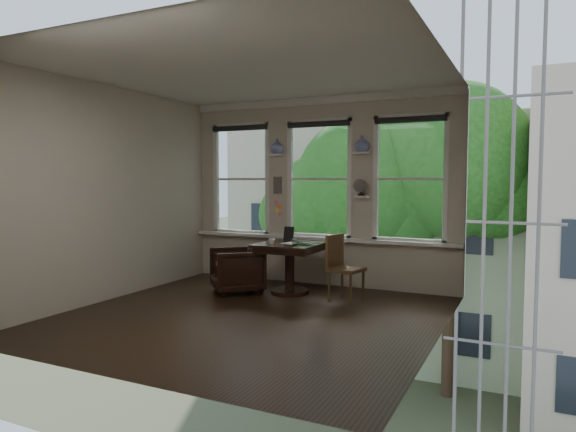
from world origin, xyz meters
The scene contains 25 objects.
ground centered at (0.00, 0.00, 0.00)m, with size 4.50×4.50×0.00m, color black.
ceiling centered at (0.00, 0.00, 3.00)m, with size 4.50×4.50×0.00m, color silver.
wall_back centered at (0.00, 2.25, 1.50)m, with size 4.50×4.50×0.00m, color beige.
wall_front centered at (0.00, -2.25, 1.50)m, with size 4.50×4.50×0.00m, color beige.
wall_left centered at (-2.25, 0.00, 1.50)m, with size 4.50×4.50×0.00m, color beige.
wall_right centered at (2.25, 0.00, 1.50)m, with size 4.50×4.50×0.00m, color beige.
window_left centered at (-1.45, 2.25, 1.70)m, with size 1.10×0.12×1.90m, color white, non-canonical shape.
window_center centered at (0.00, 2.25, 1.70)m, with size 1.10×0.12×1.90m, color white, non-canonical shape.
window_right centered at (1.45, 2.25, 1.70)m, with size 1.10×0.12×1.90m, color white, non-canonical shape.
shelf_left centered at (-0.72, 2.15, 2.10)m, with size 0.26×0.16×0.03m, color white.
shelf_right centered at (0.72, 2.15, 2.10)m, with size 0.26×0.16×0.03m, color white.
intercom centered at (-0.72, 2.18, 1.60)m, with size 0.14×0.06×0.28m, color #59544F.
sticky_notes centered at (-0.72, 2.19, 1.25)m, with size 0.16×0.01×0.24m, color pink, non-canonical shape.
desk_fan centered at (0.72, 2.13, 1.53)m, with size 0.20×0.20×0.24m, color #59544F, non-canonical shape.
vase_left centered at (-0.72, 2.15, 2.24)m, with size 0.24×0.24×0.25m, color silver.
vase_right centered at (0.72, 2.15, 2.24)m, with size 0.24×0.24×0.25m, color silver.
table centered at (-0.12, 1.36, 0.38)m, with size 0.90×0.90×0.75m, color black, non-canonical shape.
armchair_left centered at (-0.87, 1.09, 0.33)m, with size 0.71×0.74×0.67m, color black.
cushion_red centered at (-0.87, 1.09, 0.45)m, with size 0.45×0.45×0.06m, color maroon.
side_chair_right centered at (0.81, 1.24, 0.46)m, with size 0.42×0.42×0.92m, color #462F19, non-canonical shape.
laptop centered at (0.13, 1.29, 0.76)m, with size 0.36×0.24×0.03m, color black.
mug centered at (-0.30, 1.14, 0.79)m, with size 0.09×0.09×0.08m, color white.
drinking_glass centered at (0.03, 1.25, 0.79)m, with size 0.11×0.11×0.09m, color white.
tablet centered at (-0.27, 1.64, 0.86)m, with size 0.16×0.02×0.22m, color black.
papers centered at (-0.10, 1.41, 0.75)m, with size 0.22×0.30×0.00m, color silver.
Camera 1 is at (3.12, -5.44, 1.68)m, focal length 32.00 mm.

